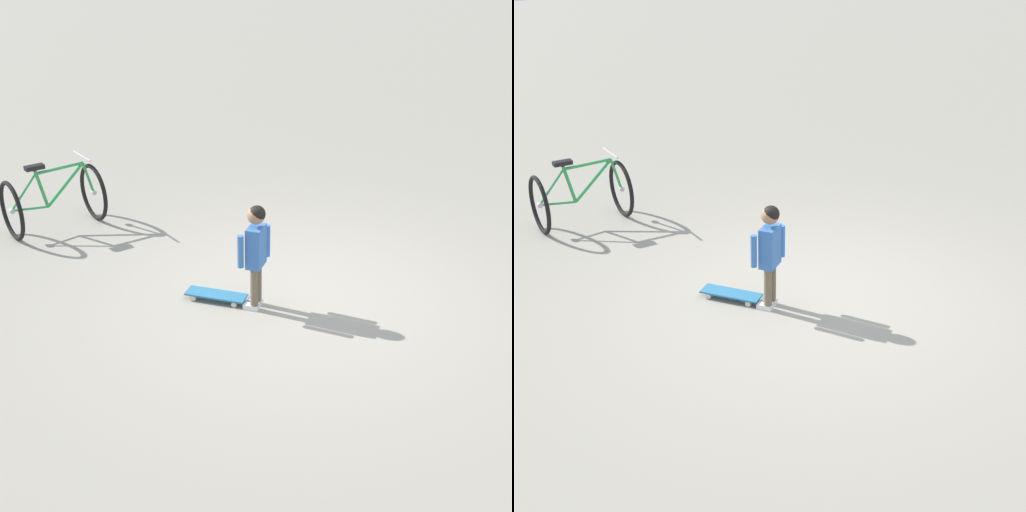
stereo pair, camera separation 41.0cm
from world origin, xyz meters
The scene contains 4 objects.
ground_plane centered at (0.00, 0.00, 0.00)m, with size 50.00×50.00×0.00m, color #9E9384.
child_person centered at (-0.49, 0.20, 0.66)m, with size 0.41×0.25×1.06m.
skateboard centered at (-0.68, 0.56, 0.06)m, with size 0.46×0.63×0.07m.
bicycle_far centered at (-0.88, 3.24, 0.38)m, with size 1.16×0.85×0.85m.
Camera 1 is at (-4.92, -4.35, 3.59)m, focal length 52.32 mm.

